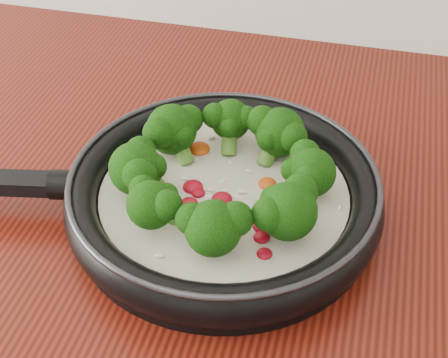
# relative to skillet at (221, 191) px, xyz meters

# --- Properties ---
(skillet) EXTENTS (0.53, 0.38, 0.10)m
(skillet) POSITION_rel_skillet_xyz_m (0.00, 0.00, 0.00)
(skillet) COLOR black
(skillet) RESTS_ON counter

